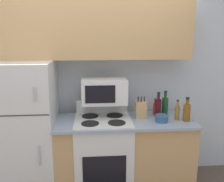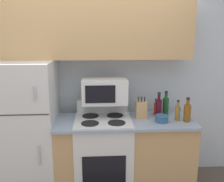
{
  "view_description": "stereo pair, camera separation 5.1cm",
  "coord_description": "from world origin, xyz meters",
  "px_view_note": "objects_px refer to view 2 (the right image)",
  "views": [
    {
      "loc": [
        -0.0,
        -2.45,
        1.89
      ],
      "look_at": [
        0.22,
        0.26,
        1.26
      ],
      "focal_mm": 40.0,
      "sensor_mm": 36.0,
      "label": 1
    },
    {
      "loc": [
        0.05,
        -2.46,
        1.89
      ],
      "look_at": [
        0.22,
        0.26,
        1.26
      ],
      "focal_mm": 40.0,
      "sensor_mm": 36.0,
      "label": 2
    }
  ],
  "objects_px": {
    "knife_block": "(141,110)",
    "bottle_whiskey": "(187,112)",
    "stove": "(103,154)",
    "microwave": "(105,91)",
    "bottle_hot_sauce": "(156,108)",
    "bottle_wine_red": "(159,107)",
    "bottle_vinegar": "(178,112)",
    "refrigerator": "(25,129)",
    "bottle_wine_green": "(166,106)",
    "bowl": "(162,118)"
  },
  "relations": [
    {
      "from": "stove",
      "to": "bottle_hot_sauce",
      "type": "bearing_deg",
      "value": 14.88
    },
    {
      "from": "stove",
      "to": "knife_block",
      "type": "height_order",
      "value": "knife_block"
    },
    {
      "from": "knife_block",
      "to": "bottle_whiskey",
      "type": "bearing_deg",
      "value": -16.45
    },
    {
      "from": "knife_block",
      "to": "bottle_wine_green",
      "type": "distance_m",
      "value": 0.34
    },
    {
      "from": "refrigerator",
      "to": "bottle_vinegar",
      "type": "distance_m",
      "value": 1.79
    },
    {
      "from": "bottle_wine_red",
      "to": "bottle_wine_green",
      "type": "height_order",
      "value": "same"
    },
    {
      "from": "stove",
      "to": "bottle_hot_sauce",
      "type": "distance_m",
      "value": 0.85
    },
    {
      "from": "knife_block",
      "to": "bottle_hot_sauce",
      "type": "relative_size",
      "value": 1.31
    },
    {
      "from": "stove",
      "to": "bottle_vinegar",
      "type": "xyz_separation_m",
      "value": [
        0.86,
        -0.05,
        0.53
      ]
    },
    {
      "from": "bottle_wine_red",
      "to": "stove",
      "type": "bearing_deg",
      "value": -172.53
    },
    {
      "from": "bowl",
      "to": "bottle_wine_green",
      "type": "xyz_separation_m",
      "value": [
        0.11,
        0.25,
        0.07
      ]
    },
    {
      "from": "bottle_vinegar",
      "to": "bottle_hot_sauce",
      "type": "distance_m",
      "value": 0.3
    },
    {
      "from": "refrigerator",
      "to": "knife_block",
      "type": "bearing_deg",
      "value": -1.19
    },
    {
      "from": "bottle_vinegar",
      "to": "bottle_hot_sauce",
      "type": "xyz_separation_m",
      "value": [
        -0.2,
        0.23,
        -0.02
      ]
    },
    {
      "from": "bottle_vinegar",
      "to": "bottle_wine_red",
      "type": "distance_m",
      "value": 0.24
    },
    {
      "from": "microwave",
      "to": "bottle_vinegar",
      "type": "xyz_separation_m",
      "value": [
        0.83,
        -0.17,
        -0.22
      ]
    },
    {
      "from": "bottle_hot_sauce",
      "to": "refrigerator",
      "type": "bearing_deg",
      "value": -176.45
    },
    {
      "from": "refrigerator",
      "to": "bottle_whiskey",
      "type": "height_order",
      "value": "refrigerator"
    },
    {
      "from": "knife_block",
      "to": "bottle_vinegar",
      "type": "distance_m",
      "value": 0.42
    },
    {
      "from": "stove",
      "to": "bowl",
      "type": "bearing_deg",
      "value": -8.6
    },
    {
      "from": "stove",
      "to": "bottle_whiskey",
      "type": "bearing_deg",
      "value": -5.98
    },
    {
      "from": "bowl",
      "to": "bottle_wine_green",
      "type": "height_order",
      "value": "bottle_wine_green"
    },
    {
      "from": "bowl",
      "to": "bottle_whiskey",
      "type": "bearing_deg",
      "value": 0.11
    },
    {
      "from": "stove",
      "to": "knife_block",
      "type": "relative_size",
      "value": 4.1
    },
    {
      "from": "refrigerator",
      "to": "stove",
      "type": "bearing_deg",
      "value": -4.76
    },
    {
      "from": "refrigerator",
      "to": "bottle_wine_green",
      "type": "xyz_separation_m",
      "value": [
        1.69,
        0.07,
        0.23
      ]
    },
    {
      "from": "bowl",
      "to": "bottle_hot_sauce",
      "type": "relative_size",
      "value": 0.78
    },
    {
      "from": "refrigerator",
      "to": "bottle_whiskey",
      "type": "xyz_separation_m",
      "value": [
        1.87,
        -0.18,
        0.22
      ]
    },
    {
      "from": "stove",
      "to": "microwave",
      "type": "bearing_deg",
      "value": 79.2
    },
    {
      "from": "bottle_hot_sauce",
      "to": "bottle_wine_green",
      "type": "height_order",
      "value": "bottle_wine_green"
    },
    {
      "from": "bottle_whiskey",
      "to": "bottle_vinegar",
      "type": "xyz_separation_m",
      "value": [
        -0.09,
        0.05,
        -0.02
      ]
    },
    {
      "from": "bottle_vinegar",
      "to": "stove",
      "type": "bearing_deg",
      "value": 176.57
    },
    {
      "from": "knife_block",
      "to": "bowl",
      "type": "bearing_deg",
      "value": -35.04
    },
    {
      "from": "bottle_whiskey",
      "to": "bottle_wine_green",
      "type": "height_order",
      "value": "bottle_wine_green"
    },
    {
      "from": "microwave",
      "to": "bottle_vinegar",
      "type": "height_order",
      "value": "microwave"
    },
    {
      "from": "refrigerator",
      "to": "bottle_hot_sauce",
      "type": "relative_size",
      "value": 7.96
    },
    {
      "from": "stove",
      "to": "bottle_vinegar",
      "type": "distance_m",
      "value": 1.01
    },
    {
      "from": "bottle_vinegar",
      "to": "bottle_wine_green",
      "type": "bearing_deg",
      "value": 113.03
    },
    {
      "from": "microwave",
      "to": "bowl",
      "type": "height_order",
      "value": "microwave"
    },
    {
      "from": "bottle_whiskey",
      "to": "stove",
      "type": "bearing_deg",
      "value": 174.02
    },
    {
      "from": "bottle_vinegar",
      "to": "bottle_whiskey",
      "type": "bearing_deg",
      "value": -27.05
    },
    {
      "from": "refrigerator",
      "to": "bottle_hot_sauce",
      "type": "bearing_deg",
      "value": 3.55
    },
    {
      "from": "bottle_wine_green",
      "to": "microwave",
      "type": "bearing_deg",
      "value": -177.97
    },
    {
      "from": "bottle_wine_green",
      "to": "bottle_whiskey",
      "type": "bearing_deg",
      "value": -54.15
    },
    {
      "from": "bottle_vinegar",
      "to": "bowl",
      "type": "bearing_deg",
      "value": -165.9
    },
    {
      "from": "bottle_hot_sauce",
      "to": "bottle_wine_red",
      "type": "bearing_deg",
      "value": -80.19
    },
    {
      "from": "knife_block",
      "to": "bottle_whiskey",
      "type": "height_order",
      "value": "bottle_whiskey"
    },
    {
      "from": "bowl",
      "to": "bottle_vinegar",
      "type": "xyz_separation_m",
      "value": [
        0.19,
        0.05,
        0.05
      ]
    },
    {
      "from": "refrigerator",
      "to": "bowl",
      "type": "relative_size",
      "value": 10.26
    },
    {
      "from": "bottle_whiskey",
      "to": "bottle_wine_green",
      "type": "distance_m",
      "value": 0.31
    }
  ]
}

